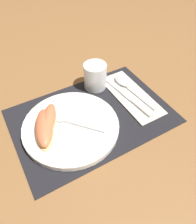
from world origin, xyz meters
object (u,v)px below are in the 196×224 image
spoon (127,86)px  citrus_wedge_1 (44,128)px  fork (67,120)px  knife (129,97)px  juice_glass (95,77)px  plate (71,126)px  citrus_wedge_0 (49,121)px

spoon → citrus_wedge_1: (-0.30, -0.05, 0.02)m
spoon → fork: size_ratio=1.22×
knife → citrus_wedge_1: size_ratio=1.46×
juice_glass → fork: (-0.15, -0.11, -0.02)m
juice_glass → citrus_wedge_1: (-0.22, -0.11, -0.01)m
plate → fork: 0.02m
knife → fork: fork is taller
plate → juice_glass: (0.15, 0.12, 0.03)m
citrus_wedge_0 → citrus_wedge_1: bearing=-137.0°
citrus_wedge_0 → plate: bearing=-32.3°
spoon → fork: bearing=-168.3°
juice_glass → fork: bearing=-144.9°
spoon → fork: (-0.24, -0.05, 0.01)m
knife → spoon: bearing=62.9°
knife → citrus_wedge_0: citrus_wedge_0 is taller
juice_glass → fork: size_ratio=0.53×
plate → juice_glass: size_ratio=3.16×
juice_glass → fork: juice_glass is taller
knife → citrus_wedge_1: bearing=-179.1°
fork → juice_glass: bearing=35.1°
spoon → citrus_wedge_1: bearing=-170.0°
knife → fork: size_ratio=1.31×
juice_glass → knife: 0.13m
spoon → citrus_wedge_1: citrus_wedge_1 is taller
plate → citrus_wedge_0: size_ratio=2.10×
juice_glass → citrus_wedge_1: 0.24m
citrus_wedge_1 → fork: bearing=3.3°
juice_glass → knife: bearing=-59.5°
plate → spoon: bearing=16.0°
fork → knife: bearing=0.2°
spoon → fork: fork is taller
juice_glass → citrus_wedge_0: bearing=-154.7°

